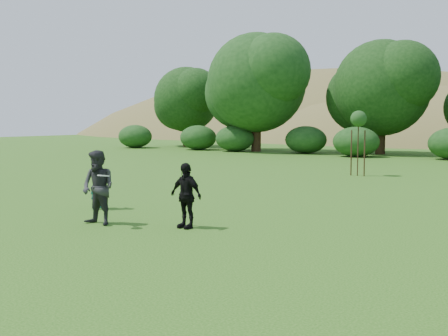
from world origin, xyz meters
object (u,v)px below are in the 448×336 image
object	(u,v)px
player_teal	(98,181)
sapling	(359,120)
player_grey	(98,188)
player_black	(186,195)

from	to	relation	value
player_teal	sapling	world-z (taller)	sapling
player_teal	player_grey	distance (m)	2.40
player_grey	player_teal	bearing A→B (deg)	134.99
player_teal	player_black	bearing A→B (deg)	-113.63
player_teal	sapling	bearing A→B (deg)	-23.13
player_black	sapling	size ratio (longest dim) A/B	0.53
player_black	sapling	xyz separation A→B (m)	(-0.94, 13.55, 1.67)
player_grey	sapling	size ratio (longest dim) A/B	0.62
player_teal	player_black	distance (m)	3.78
player_teal	player_black	world-z (taller)	player_teal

